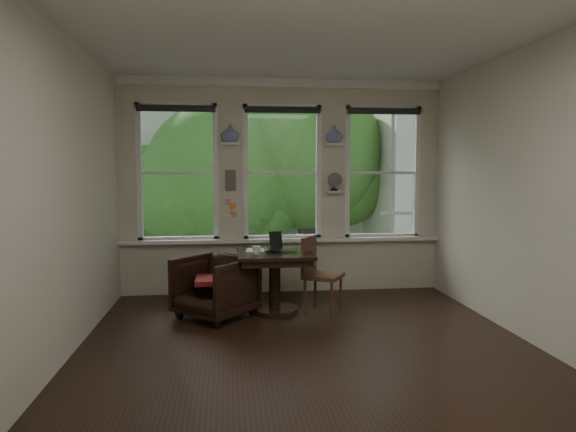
{
  "coord_description": "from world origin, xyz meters",
  "views": [
    {
      "loc": [
        -0.77,
        -4.99,
        1.75
      ],
      "look_at": [
        -0.08,
        0.9,
        1.21
      ],
      "focal_mm": 32.0,
      "sensor_mm": 36.0,
      "label": 1
    }
  ],
  "objects": [
    {
      "name": "ground",
      "position": [
        0.0,
        0.0,
        0.0
      ],
      "size": [
        4.5,
        4.5,
        0.0
      ],
      "primitive_type": "plane",
      "color": "black",
      "rests_on": "ground"
    },
    {
      "name": "ceiling",
      "position": [
        0.0,
        0.0,
        3.0
      ],
      "size": [
        4.5,
        4.5,
        0.0
      ],
      "primitive_type": "plane",
      "rotation": [
        3.14,
        0.0,
        0.0
      ],
      "color": "silver",
      "rests_on": "ground"
    },
    {
      "name": "wall_back",
      "position": [
        0.0,
        2.25,
        1.5
      ],
      "size": [
        4.5,
        0.0,
        4.5
      ],
      "primitive_type": "plane",
      "rotation": [
        1.57,
        0.0,
        0.0
      ],
      "color": "beige",
      "rests_on": "ground"
    },
    {
      "name": "wall_front",
      "position": [
        0.0,
        -2.25,
        1.5
      ],
      "size": [
        4.5,
        0.0,
        4.5
      ],
      "primitive_type": "plane",
      "rotation": [
        -1.57,
        0.0,
        0.0
      ],
      "color": "beige",
      "rests_on": "ground"
    },
    {
      "name": "wall_left",
      "position": [
        -2.25,
        0.0,
        1.5
      ],
      "size": [
        0.0,
        4.5,
        4.5
      ],
      "primitive_type": "plane",
      "rotation": [
        1.57,
        0.0,
        1.57
      ],
      "color": "beige",
      "rests_on": "ground"
    },
    {
      "name": "wall_right",
      "position": [
        2.25,
        0.0,
        1.5
      ],
      "size": [
        0.0,
        4.5,
        4.5
      ],
      "primitive_type": "plane",
      "rotation": [
        1.57,
        0.0,
        -1.57
      ],
      "color": "beige",
      "rests_on": "ground"
    },
    {
      "name": "window_left",
      "position": [
        -1.45,
        2.25,
        1.7
      ],
      "size": [
        1.1,
        0.12,
        1.9
      ],
      "primitive_type": null,
      "color": "white",
      "rests_on": "ground"
    },
    {
      "name": "window_center",
      "position": [
        0.0,
        2.25,
        1.7
      ],
      "size": [
        1.1,
        0.12,
        1.9
      ],
      "primitive_type": null,
      "color": "white",
      "rests_on": "ground"
    },
    {
      "name": "window_right",
      "position": [
        1.45,
        2.25,
        1.7
      ],
      "size": [
        1.1,
        0.12,
        1.9
      ],
      "primitive_type": null,
      "color": "white",
      "rests_on": "ground"
    },
    {
      "name": "shelf_left",
      "position": [
        -0.72,
        2.15,
        2.1
      ],
      "size": [
        0.26,
        0.16,
        0.03
      ],
      "primitive_type": "cube",
      "color": "white",
      "rests_on": "ground"
    },
    {
      "name": "shelf_right",
      "position": [
        0.72,
        2.15,
        2.1
      ],
      "size": [
        0.26,
        0.16,
        0.03
      ],
      "primitive_type": "cube",
      "color": "white",
      "rests_on": "ground"
    },
    {
      "name": "intercom",
      "position": [
        -0.72,
        2.18,
        1.6
      ],
      "size": [
        0.14,
        0.06,
        0.28
      ],
      "primitive_type": "cube",
      "color": "#59544F",
      "rests_on": "ground"
    },
    {
      "name": "sticky_notes",
      "position": [
        -0.72,
        2.19,
        1.25
      ],
      "size": [
        0.16,
        0.01,
        0.24
      ],
      "primitive_type": null,
      "color": "pink",
      "rests_on": "ground"
    },
    {
      "name": "desk_fan",
      "position": [
        0.72,
        2.13,
        1.53
      ],
      "size": [
        0.2,
        0.2,
        0.24
      ],
      "primitive_type": null,
      "color": "#59544F",
      "rests_on": "ground"
    },
    {
      "name": "vase_left",
      "position": [
        -0.72,
        2.15,
        2.24
      ],
      "size": [
        0.24,
        0.24,
        0.25
      ],
      "primitive_type": "imported",
      "color": "silver",
      "rests_on": "shelf_left"
    },
    {
      "name": "vase_right",
      "position": [
        0.72,
        2.15,
        2.24
      ],
      "size": [
        0.24,
        0.24,
        0.25
      ],
      "primitive_type": "imported",
      "color": "silver",
      "rests_on": "shelf_right"
    },
    {
      "name": "table",
      "position": [
        -0.21,
        1.14,
        0.38
      ],
      "size": [
        0.9,
        0.9,
        0.75
      ],
      "primitive_type": null,
      "color": "black",
      "rests_on": "ground"
    },
    {
      "name": "armchair_left",
      "position": [
        -0.93,
        1.01,
        0.36
      ],
      "size": [
        1.12,
        1.12,
        0.73
      ],
      "primitive_type": "imported",
      "rotation": [
        0.0,
        0.0,
        -0.75
      ],
      "color": "black",
      "rests_on": "ground"
    },
    {
      "name": "cushion_red",
      "position": [
        -0.93,
        1.01,
        0.45
      ],
      "size": [
        0.45,
        0.45,
        0.06
      ],
      "primitive_type": "cube",
      "color": "maroon",
      "rests_on": "armchair_left"
    },
    {
      "name": "side_chair_right",
      "position": [
        0.38,
        1.08,
        0.46
      ],
      "size": [
        0.58,
        0.58,
        0.92
      ],
      "primitive_type": null,
      "rotation": [
        0.0,
        0.0,
        1.03
      ],
      "color": "#402916",
      "rests_on": "ground"
    },
    {
      "name": "laptop",
      "position": [
        -0.12,
        1.06,
        0.76
      ],
      "size": [
        0.37,
        0.24,
        0.03
      ],
      "primitive_type": "imported",
      "rotation": [
        0.0,
        0.0,
        0.02
      ],
      "color": "black",
      "rests_on": "table"
    },
    {
      "name": "mug",
      "position": [
        -0.44,
        0.97,
        0.8
      ],
      "size": [
        0.11,
        0.11,
        0.1
      ],
      "primitive_type": "imported",
      "rotation": [
        0.0,
        0.0,
        0.03
      ],
      "color": "white",
      "rests_on": "table"
    },
    {
      "name": "drinking_glass",
      "position": [
        -0.3,
        1.06,
        0.79
      ],
      "size": [
        0.11,
        0.11,
        0.09
      ],
      "primitive_type": "imported",
      "rotation": [
        0.0,
        0.0,
        -0.02
      ],
      "color": "white",
      "rests_on": "table"
    },
    {
      "name": "tablet",
      "position": [
        -0.17,
        1.38,
        0.86
      ],
      "size": [
        0.17,
        0.11,
        0.22
      ],
      "primitive_type": "cube",
      "rotation": [
        -0.26,
        0.0,
        0.19
      ],
      "color": "black",
      "rests_on": "table"
    },
    {
      "name": "papers",
      "position": [
        -0.44,
        1.31,
        0.75
      ],
      "size": [
        0.26,
        0.32,
        0.0
      ],
      "primitive_type": "cube",
      "rotation": [
        0.0,
        0.0,
        -0.12
      ],
      "color": "silver",
      "rests_on": "table"
    }
  ]
}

